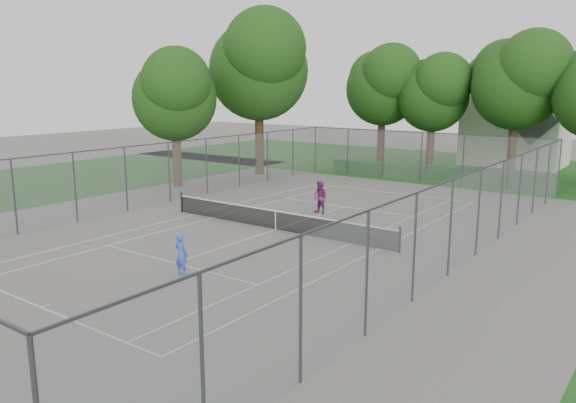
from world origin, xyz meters
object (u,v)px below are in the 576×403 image
Objects in this scene: tennis_net at (276,219)px; girl_player at (181,254)px; house at (517,119)px; woman_player at (320,198)px.

tennis_net is 7.30m from girl_player.
house is 5.66× the size of woman_player.
house is at bearing 93.60° from woman_player.
house is 37.45m from girl_player.
woman_player reaches higher than tennis_net.
tennis_net is at bearing -95.58° from house.
woman_player is (-0.17, 4.14, 0.36)m from tennis_net.
girl_player is 11.41m from woman_player.
tennis_net is 8.29× the size of girl_player.
woman_player reaches higher than girl_player.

